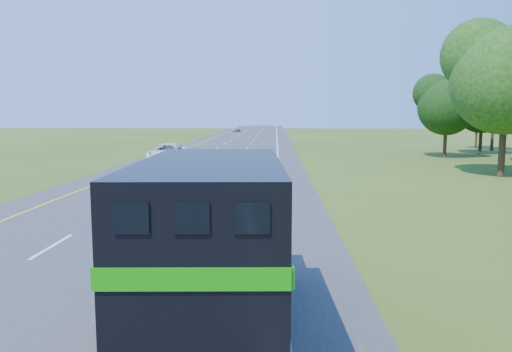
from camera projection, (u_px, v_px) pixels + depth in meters
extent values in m
cube|color=#38383A|center=(218.00, 160.00, 45.55)|extent=(15.00, 260.00, 0.04)
cube|color=yellow|center=(158.00, 160.00, 45.77)|extent=(0.15, 260.00, 0.01)
cube|color=white|center=(278.00, 160.00, 45.34)|extent=(0.15, 260.00, 0.01)
cylinder|color=black|center=(185.00, 259.00, 12.66)|extent=(0.38, 1.06, 1.05)
cylinder|color=black|center=(263.00, 259.00, 12.67)|extent=(0.38, 1.06, 1.05)
cylinder|color=black|center=(147.00, 341.00, 8.11)|extent=(0.38, 1.06, 1.05)
cylinder|color=black|center=(270.00, 340.00, 8.12)|extent=(0.38, 1.06, 1.05)
cube|color=black|center=(215.00, 299.00, 9.62)|extent=(2.65, 7.73, 0.27)
cube|color=black|center=(223.00, 215.00, 12.42)|extent=(2.42, 1.83, 1.81)
cube|color=black|center=(225.00, 191.00, 13.24)|extent=(2.10, 0.16, 0.57)
cube|color=black|center=(211.00, 234.00, 8.78)|extent=(2.64, 5.64, 2.62)
cube|color=#0E8E07|center=(193.00, 279.00, 5.99)|extent=(2.39, 0.15, 0.29)
cube|color=#0E8E07|center=(142.00, 227.00, 8.75)|extent=(0.30, 5.53, 0.29)
cube|color=#0E8E07|center=(280.00, 227.00, 8.77)|extent=(0.30, 5.53, 0.29)
cube|color=black|center=(131.00, 218.00, 5.90)|extent=(0.43, 0.06, 0.38)
cube|color=black|center=(192.00, 218.00, 5.90)|extent=(0.43, 0.06, 0.38)
cube|color=black|center=(252.00, 218.00, 5.91)|extent=(0.43, 0.06, 0.38)
imported|color=white|center=(168.00, 153.00, 43.20)|extent=(2.87, 5.89, 1.61)
imported|color=silver|center=(236.00, 128.00, 116.58)|extent=(2.10, 4.63, 1.54)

